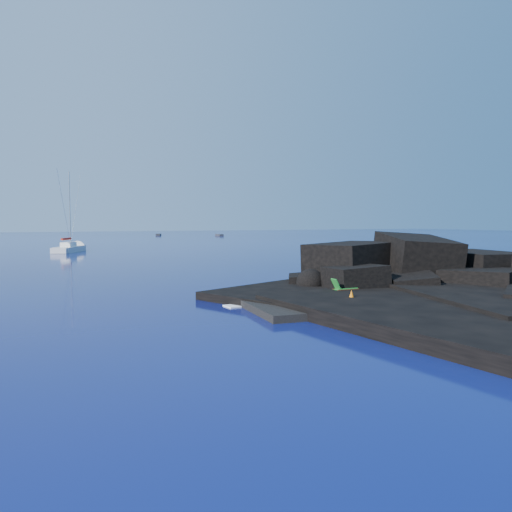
{
  "coord_description": "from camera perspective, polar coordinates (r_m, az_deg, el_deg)",
  "views": [
    {
      "loc": [
        -9.74,
        -20.58,
        4.37
      ],
      "look_at": [
        4.91,
        9.99,
        2.0
      ],
      "focal_mm": 35.0,
      "sensor_mm": 36.0,
      "label": 1
    }
  ],
  "objects": [
    {
      "name": "beach",
      "position": [
        25.81,
        8.36,
        -5.79
      ],
      "size": [
        9.08,
        6.86,
        0.7
      ],
      "primitive_type": "cube",
      "rotation": [
        0.0,
        0.0,
        -0.1
      ],
      "color": "black",
      "rests_on": "ground"
    },
    {
      "name": "marker_cone",
      "position": [
        25.13,
        10.86,
        -4.55
      ],
      "size": [
        0.54,
        0.54,
        0.63
      ],
      "primitive_type": "cone",
      "rotation": [
        0.0,
        0.0,
        -0.39
      ],
      "color": "#D26B0B",
      "rests_on": "beach"
    },
    {
      "name": "sunbather",
      "position": [
        24.47,
        7.63,
        -5.12
      ],
      "size": [
        1.62,
        0.57,
        0.21
      ],
      "primitive_type": null,
      "rotation": [
        0.0,
        0.0,
        0.11
      ],
      "color": "tan",
      "rests_on": "towel"
    },
    {
      "name": "distant_boat_a",
      "position": [
        154.91,
        -11.08,
        2.31
      ],
      "size": [
        2.63,
        4.28,
        0.55
      ],
      "primitive_type": "cube",
      "rotation": [
        0.0,
        0.0,
        -0.36
      ],
      "color": "black",
      "rests_on": "ground"
    },
    {
      "name": "headland",
      "position": [
        33.04,
        18.24,
        -3.8
      ],
      "size": [
        24.0,
        24.0,
        3.6
      ],
      "primitive_type": null,
      "color": "black",
      "rests_on": "ground"
    },
    {
      "name": "distant_boat_b",
      "position": [
        148.23,
        -4.21,
        2.3
      ],
      "size": [
        1.4,
        4.12,
        0.54
      ],
      "primitive_type": "cube",
      "rotation": [
        0.0,
        0.0,
        -0.03
      ],
      "color": "#29292E",
      "rests_on": "ground"
    },
    {
      "name": "ground",
      "position": [
        23.18,
        -0.27,
        -6.87
      ],
      "size": [
        400.0,
        400.0,
        0.0
      ],
      "primitive_type": "plane",
      "color": "#030333",
      "rests_on": "ground"
    },
    {
      "name": "towel",
      "position": [
        24.49,
        7.63,
        -5.42
      ],
      "size": [
        2.08,
        1.16,
        0.05
      ],
      "primitive_type": "cube",
      "rotation": [
        0.0,
        0.0,
        0.11
      ],
      "color": "silver",
      "rests_on": "beach"
    },
    {
      "name": "surf_foam",
      "position": [
        29.84,
        4.32,
        -4.43
      ],
      "size": [
        10.0,
        8.0,
        0.06
      ],
      "primitive_type": null,
      "color": "white",
      "rests_on": "ground"
    },
    {
      "name": "sailboat",
      "position": [
        75.74,
        -20.51,
        0.44
      ],
      "size": [
        6.71,
        10.91,
        11.5
      ],
      "primitive_type": null,
      "rotation": [
        0.0,
        0.0,
        -0.43
      ],
      "color": "silver",
      "rests_on": "ground"
    },
    {
      "name": "deck_chair",
      "position": [
        27.82,
        10.21,
        -3.34
      ],
      "size": [
        1.46,
        0.66,
        0.99
      ],
      "primitive_type": null,
      "rotation": [
        0.0,
        0.0,
        -0.02
      ],
      "color": "#197324",
      "rests_on": "beach"
    }
  ]
}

